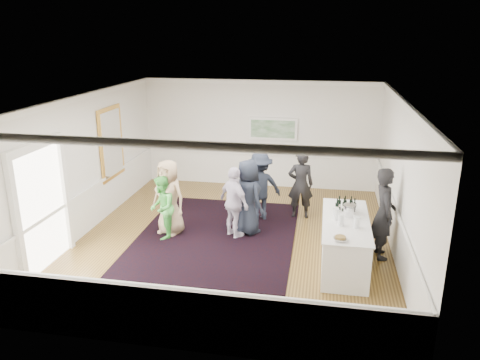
% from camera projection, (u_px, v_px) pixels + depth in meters
% --- Properties ---
extents(floor, '(8.00, 8.00, 0.00)m').
position_uv_depth(floor, '(234.00, 238.00, 10.71)').
color(floor, olive).
rests_on(floor, ground).
extents(ceiling, '(7.00, 8.00, 0.02)m').
position_uv_depth(ceiling, '(233.00, 98.00, 9.74)').
color(ceiling, white).
rests_on(ceiling, wall_back).
extents(wall_left, '(0.02, 8.00, 3.20)m').
position_uv_depth(wall_left, '(86.00, 164.00, 10.83)').
color(wall_left, white).
rests_on(wall_left, floor).
extents(wall_right, '(0.02, 8.00, 3.20)m').
position_uv_depth(wall_right, '(400.00, 180.00, 9.62)').
color(wall_right, white).
rests_on(wall_right, floor).
extents(wall_back, '(7.00, 0.02, 3.20)m').
position_uv_depth(wall_back, '(260.00, 134.00, 13.97)').
color(wall_back, white).
rests_on(wall_back, floor).
extents(wall_front, '(7.00, 0.02, 3.20)m').
position_uv_depth(wall_front, '(178.00, 253.00, 6.47)').
color(wall_front, white).
rests_on(wall_front, floor).
extents(wainscoting, '(7.00, 8.00, 1.00)m').
position_uv_depth(wainscoting, '(234.00, 218.00, 10.56)').
color(wainscoting, white).
rests_on(wainscoting, floor).
extents(mirror, '(0.05, 1.25, 1.85)m').
position_uv_depth(mirror, '(111.00, 143.00, 11.97)').
color(mirror, gold).
rests_on(mirror, wall_left).
extents(doorway, '(0.10, 1.78, 2.56)m').
position_uv_depth(doorway, '(41.00, 199.00, 9.09)').
color(doorway, white).
rests_on(doorway, wall_left).
extents(landscape_painting, '(1.44, 0.06, 0.66)m').
position_uv_depth(landscape_painting, '(273.00, 129.00, 13.80)').
color(landscape_painting, white).
rests_on(landscape_painting, wall_back).
extents(area_rug, '(3.60, 4.70, 0.02)m').
position_uv_depth(area_rug, '(217.00, 235.00, 10.84)').
color(area_rug, black).
rests_on(area_rug, floor).
extents(serving_table, '(0.91, 2.41, 0.98)m').
position_uv_depth(serving_table, '(344.00, 242.00, 9.37)').
color(serving_table, white).
rests_on(serving_table, floor).
extents(bartender, '(0.55, 0.76, 1.93)m').
position_uv_depth(bartender, '(384.00, 213.00, 9.59)').
color(bartender, black).
rests_on(bartender, floor).
extents(guest_tan, '(1.01, 0.83, 1.77)m').
position_uv_depth(guest_tan, '(169.00, 197.00, 10.74)').
color(guest_tan, tan).
rests_on(guest_tan, floor).
extents(guest_green, '(0.69, 0.81, 1.46)m').
position_uv_depth(guest_green, '(162.00, 208.00, 10.56)').
color(guest_green, '#51C54F').
rests_on(guest_green, floor).
extents(guest_lilac, '(0.99, 0.96, 1.66)m').
position_uv_depth(guest_lilac, '(234.00, 203.00, 10.57)').
color(guest_lilac, silver).
rests_on(guest_lilac, floor).
extents(guest_dark_a, '(1.29, 1.10, 1.73)m').
position_uv_depth(guest_dark_a, '(260.00, 186.00, 11.56)').
color(guest_dark_a, black).
rests_on(guest_dark_a, floor).
extents(guest_dark_b, '(0.69, 0.50, 1.75)m').
position_uv_depth(guest_dark_b, '(301.00, 185.00, 11.68)').
color(guest_dark_b, black).
rests_on(guest_dark_b, floor).
extents(guest_navy, '(1.02, 1.00, 1.77)m').
position_uv_depth(guest_navy, '(248.00, 197.00, 10.77)').
color(guest_navy, black).
rests_on(guest_navy, floor).
extents(wine_bottles, '(0.43, 0.27, 0.31)m').
position_uv_depth(wine_bottles, '(345.00, 204.00, 9.66)').
color(wine_bottles, black).
rests_on(wine_bottles, serving_table).
extents(juice_pitchers, '(0.49, 0.46, 0.24)m').
position_uv_depth(juice_pitchers, '(344.00, 218.00, 8.99)').
color(juice_pitchers, '#60B13F').
rests_on(juice_pitchers, serving_table).
extents(ice_bucket, '(0.26, 0.26, 0.25)m').
position_uv_depth(ice_bucket, '(350.00, 211.00, 9.38)').
color(ice_bucket, silver).
rests_on(ice_bucket, serving_table).
extents(nut_bowl, '(0.26, 0.26, 0.08)m').
position_uv_depth(nut_bowl, '(340.00, 238.00, 8.32)').
color(nut_bowl, white).
rests_on(nut_bowl, serving_table).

